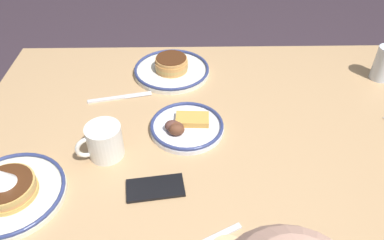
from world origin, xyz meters
The scene contains 8 objects.
dining_table centered at (0.00, 0.00, 0.65)m, with size 1.49×0.96×0.74m.
plate_near_main centered at (0.15, -0.29, 0.76)m, with size 0.27×0.27×0.06m.
plate_center_pancakes centered at (0.53, 0.26, 0.76)m, with size 0.27×0.27×0.10m.
plate_far_side centered at (0.10, 0.02, 0.76)m, with size 0.22×0.22×0.05m.
coffee_mug centered at (0.32, 0.12, 0.79)m, with size 0.12×0.10×0.10m.
drinking_glass centered at (-0.59, -0.24, 0.80)m, with size 0.07×0.07×0.12m.
cell_phone centered at (0.17, 0.24, 0.75)m, with size 0.14×0.07×0.01m, color black.
butter_knife centered at (0.31, -0.14, 0.74)m, with size 0.21×0.06×0.01m.
Camera 1 is at (0.09, 0.85, 1.47)m, focal length 34.74 mm.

